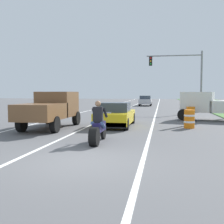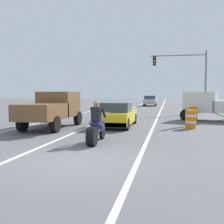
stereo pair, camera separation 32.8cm
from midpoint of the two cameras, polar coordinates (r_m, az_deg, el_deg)
ground_plane at (r=7.84m, az=-7.02°, el=-10.16°), size 160.00×160.00×0.00m
lane_stripe_left_solid at (r=28.37m, az=-4.36°, el=0.16°), size 0.14×120.00×0.01m
lane_stripe_right_solid at (r=27.26m, az=10.34°, el=-0.06°), size 0.14×120.00×0.01m
lane_stripe_centre_dashed at (r=27.59m, az=2.85°, el=0.05°), size 0.14×120.00×0.01m
motorcycle_with_rider at (r=10.37m, az=-2.41°, el=-3.31°), size 0.70×2.21×1.62m
sports_car_yellow at (r=15.61m, az=1.62°, el=-0.70°), size 1.84×4.30×1.37m
pickup_truck_left_lane_brown at (r=15.16m, az=-11.81°, el=0.89°), size 2.02×4.80×1.98m
pickup_truck_right_shoulder_white at (r=20.04m, az=21.10°, el=1.45°), size 5.14×3.14×1.98m
traffic_light_mast_near at (r=28.00m, az=15.86°, el=8.25°), size 5.43×0.34×6.00m
construction_barrel_nearest at (r=15.30m, az=16.75°, el=-1.44°), size 0.58×0.58×1.00m
construction_barrel_mid at (r=18.77m, az=17.07°, el=-0.46°), size 0.58×0.58×1.00m
construction_barrel_far at (r=23.00m, az=16.66°, el=0.34°), size 0.58×0.58×1.00m
distant_car_far_ahead at (r=40.68m, az=8.23°, el=2.38°), size 1.80×4.00×1.50m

